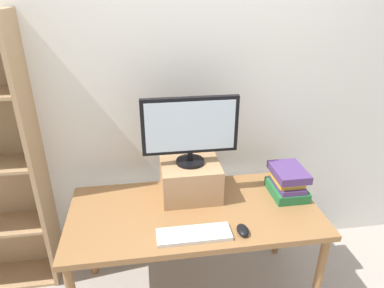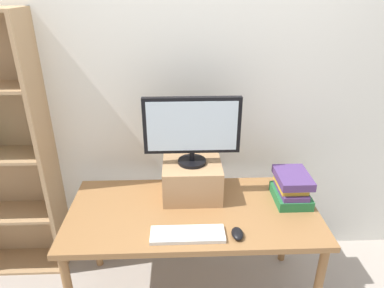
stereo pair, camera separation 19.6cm
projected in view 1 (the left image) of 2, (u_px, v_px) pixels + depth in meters
name	position (u px, v px, depth m)	size (l,w,h in m)	color
back_wall	(182.00, 91.00, 2.30)	(7.00, 0.08, 2.60)	silver
desk	(194.00, 219.00, 2.10)	(1.51, 0.72, 0.71)	olive
riser_box	(190.00, 179.00, 2.18)	(0.37, 0.33, 0.23)	#A87F56
computer_monitor	(189.00, 128.00, 2.03)	(0.58, 0.18, 0.43)	black
keyboard	(194.00, 234.00, 1.85)	(0.40, 0.14, 0.02)	silver
computer_mouse	(243.00, 230.00, 1.87)	(0.06, 0.10, 0.04)	black
book_stack	(287.00, 182.00, 2.19)	(0.21, 0.27, 0.18)	#236B38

